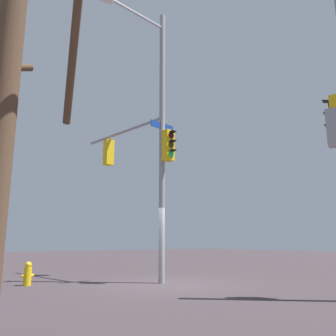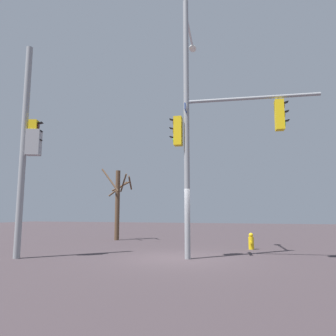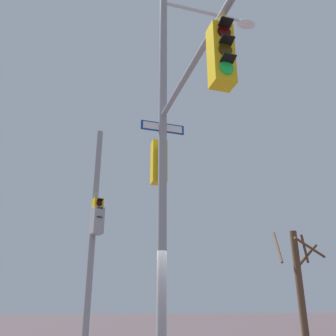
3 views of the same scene
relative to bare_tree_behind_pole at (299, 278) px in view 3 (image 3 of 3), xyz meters
The scene contains 3 objects.
main_signal_pole_assembly 9.60m from the bare_tree_behind_pole, 46.82° to the left, with size 3.46×5.40×9.99m.
secondary_pole_assembly 8.37m from the bare_tree_behind_pole, ahead, with size 0.55×0.77×8.10m.
bare_tree_behind_pole is the anchor object (origin of this frame).
Camera 3 is at (1.26, 8.14, 1.48)m, focal length 38.16 mm.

